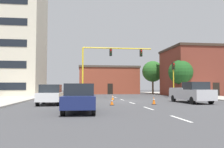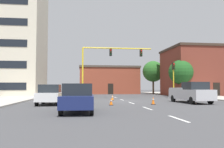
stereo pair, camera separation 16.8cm
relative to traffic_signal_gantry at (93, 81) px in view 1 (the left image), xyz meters
The scene contains 20 objects.
ground_plane 7.22m from the traffic_signal_gantry, 61.22° to the right, with size 160.00×160.00×0.00m, color #424244.
sidewalk_left 10.62m from the traffic_signal_gantry, 168.85° to the left, with size 6.00×56.00×0.14m, color #B2ADA3.
sidewalk_right 17.04m from the traffic_signal_gantry, ahead, with size 6.00×56.00×0.14m, color #B2ADA3.
lane_stripe_seg_0 20.39m from the traffic_signal_gantry, 80.65° to the right, with size 0.16×2.40×0.01m, color silver.
lane_stripe_seg_1 15.04m from the traffic_signal_gantry, 77.20° to the right, with size 0.16×2.40×0.01m, color silver.
lane_stripe_seg_2 9.85m from the traffic_signal_gantry, 69.90° to the right, with size 0.16×2.40×0.01m, color silver.
lane_stripe_seg_3 5.33m from the traffic_signal_gantry, 46.70° to the right, with size 0.16×2.40×0.01m, color silver.
lane_stripe_seg_4 4.49m from the traffic_signal_gantry, 31.39° to the left, with size 0.16×2.40×0.01m, color silver.
building_brick_center 21.02m from the traffic_signal_gantry, 78.19° to the left, with size 12.90×8.40×5.95m.
building_row_right 21.01m from the traffic_signal_gantry, 22.43° to the left, with size 11.73×10.22×8.38m.
traffic_signal_gantry is the anchor object (origin of this frame).
traffic_light_pole_right 10.89m from the traffic_signal_gantry, ahead, with size 0.32×0.47×4.80m.
tree_right_far 20.65m from the traffic_signal_gantry, 50.24° to the left, with size 4.34×4.34×6.89m.
tree_right_mid 14.57m from the traffic_signal_gantry, 15.75° to the left, with size 3.85×3.85×5.77m.
pickup_truck_silver 13.23m from the traffic_signal_gantry, 47.11° to the right, with size 2.35×5.52×1.99m.
sedan_navy_near_left 16.66m from the traffic_signal_gantry, 95.57° to the right, with size 1.99×4.55×1.74m.
sedan_white_mid_left 10.87m from the traffic_signal_gantry, 112.87° to the right, with size 1.88×4.50×1.74m.
traffic_cone_roadside_a 11.67m from the traffic_signal_gantry, 84.82° to the right, with size 0.36×0.36×0.59m.
traffic_cone_roadside_b 5.39m from the traffic_signal_gantry, 66.13° to the right, with size 0.36×0.36×0.61m.
traffic_cone_roadside_c 12.24m from the traffic_signal_gantry, 66.66° to the right, with size 0.36×0.36×0.70m.
Camera 1 is at (-4.76, -24.84, 1.56)m, focal length 37.20 mm.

